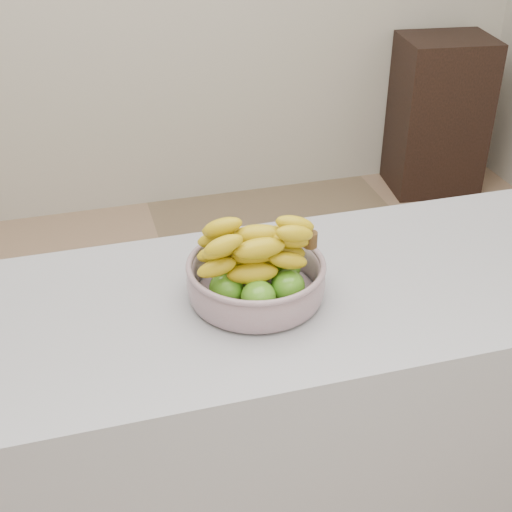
{
  "coord_description": "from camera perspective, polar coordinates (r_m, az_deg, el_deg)",
  "views": [
    {
      "loc": [
        -0.36,
        -1.43,
        1.77
      ],
      "look_at": [
        -0.02,
        -0.24,
        1.0
      ],
      "focal_mm": 50.0,
      "sensor_mm": 36.0,
      "label": 1
    }
  ],
  "objects": [
    {
      "name": "counter",
      "position": [
        1.81,
        0.75,
        -14.84
      ],
      "size": [
        2.0,
        0.6,
        0.9
      ],
      "primitive_type": "cube",
      "color": "gray",
      "rests_on": "ground"
    },
    {
      "name": "cabinet",
      "position": [
        3.97,
        14.37,
        10.83
      ],
      "size": [
        0.5,
        0.42,
        0.82
      ],
      "primitive_type": "cube",
      "rotation": [
        0.0,
        0.0,
        -0.12
      ],
      "color": "black",
      "rests_on": "ground"
    },
    {
      "name": "ground",
      "position": [
        2.3,
        -1.09,
        -18.41
      ],
      "size": [
        4.0,
        4.0,
        0.0
      ],
      "primitive_type": "plane",
      "color": "#96765C",
      "rests_on": "ground"
    },
    {
      "name": "fruit_bowl",
      "position": [
        1.48,
        -0.01,
        -1.45
      ],
      "size": [
        0.29,
        0.29,
        0.17
      ],
      "rotation": [
        0.0,
        0.0,
        -0.21
      ],
      "color": "#9BADBA",
      "rests_on": "counter"
    }
  ]
}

